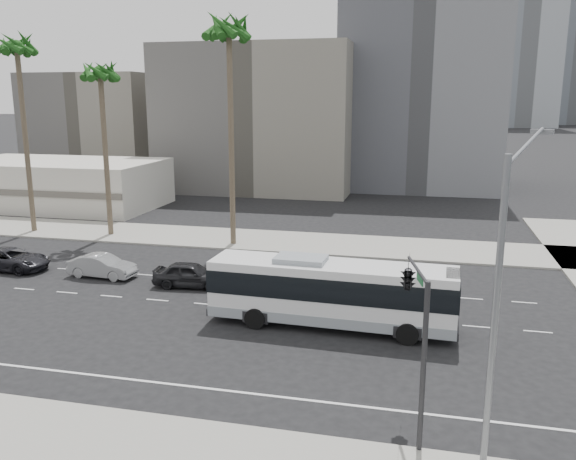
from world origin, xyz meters
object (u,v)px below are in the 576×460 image
(palm_near, at_px, (229,36))
(palm_far, at_px, (17,51))
(car_a, at_px, (191,275))
(streetlight_corner, at_px, (502,286))
(traffic_signal, at_px, (410,284))
(palm_mid, at_px, (100,76))
(car_b, at_px, (102,266))
(car_c, at_px, (11,259))
(city_bus, at_px, (331,291))

(palm_near, relative_size, palm_far, 1.05)
(car_a, distance_m, palm_near, 18.83)
(streetlight_corner, relative_size, traffic_signal, 1.76)
(car_a, distance_m, palm_mid, 21.02)
(streetlight_corner, height_order, palm_near, palm_near)
(palm_mid, relative_size, palm_far, 0.87)
(palm_far, bearing_deg, car_a, -30.09)
(car_a, xyz_separation_m, streetlight_corner, (16.55, -14.75, 5.20))
(car_a, bearing_deg, car_b, 80.22)
(car_a, relative_size, car_c, 0.86)
(car_b, height_order, palm_far, palm_far)
(city_bus, distance_m, palm_near, 23.38)
(car_a, height_order, palm_far, palm_far)
(city_bus, bearing_deg, palm_mid, 145.72)
(car_b, height_order, traffic_signal, traffic_signal)
(palm_near, bearing_deg, car_c, -141.51)
(car_a, xyz_separation_m, car_c, (-13.56, 0.68, -0.04))
(car_a, relative_size, palm_near, 0.26)
(car_b, distance_m, car_c, 7.06)
(streetlight_corner, xyz_separation_m, palm_far, (-36.04, 26.05, 9.47))
(palm_near, bearing_deg, car_b, -119.10)
(traffic_signal, height_order, palm_mid, palm_mid)
(city_bus, xyz_separation_m, palm_near, (-10.43, 15.30, 14.27))
(palm_near, xyz_separation_m, palm_far, (-18.71, 0.46, -0.71))
(palm_mid, bearing_deg, car_a, -43.68)
(car_c, distance_m, streetlight_corner, 34.23)
(car_c, distance_m, palm_far, 19.09)
(car_c, bearing_deg, palm_mid, -4.70)
(car_c, xyz_separation_m, palm_far, (-5.94, 10.62, 14.72))
(car_a, height_order, car_c, car_a)
(traffic_signal, bearing_deg, car_c, 142.46)
(car_b, bearing_deg, streetlight_corner, -119.66)
(streetlight_corner, bearing_deg, palm_mid, 157.56)
(car_c, distance_m, palm_mid, 16.77)
(car_c, bearing_deg, city_bus, -99.97)
(palm_far, bearing_deg, palm_near, -1.42)
(car_a, relative_size, palm_mid, 0.31)
(palm_near, xyz_separation_m, palm_mid, (-11.38, 0.79, -2.80))
(car_a, xyz_separation_m, palm_mid, (-12.17, 11.62, 12.59))
(car_b, bearing_deg, traffic_signal, -118.23)
(car_b, bearing_deg, palm_mid, 31.18)
(city_bus, relative_size, streetlight_corner, 1.21)
(car_c, bearing_deg, traffic_signal, -112.67)
(streetlight_corner, bearing_deg, city_bus, 143.98)
(car_c, relative_size, palm_near, 0.30)
(car_a, bearing_deg, car_c, 82.45)
(car_a, xyz_separation_m, traffic_signal, (13.71, -12.15, 4.23))
(city_bus, bearing_deg, palm_far, 153.72)
(city_bus, height_order, traffic_signal, traffic_signal)
(city_bus, relative_size, palm_far, 0.75)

